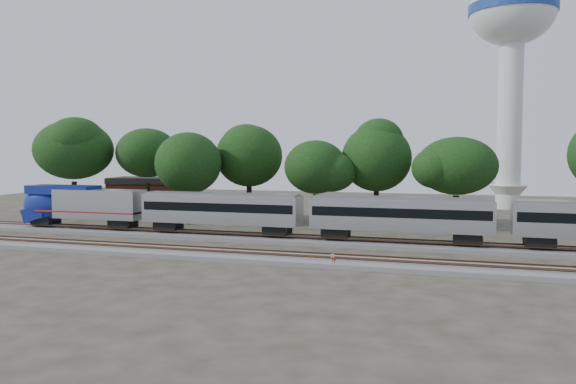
{
  "coord_description": "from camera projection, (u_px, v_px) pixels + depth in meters",
  "views": [
    {
      "loc": [
        15.73,
        -49.19,
        9.17
      ],
      "look_at": [
        -0.78,
        5.0,
        5.21
      ],
      "focal_mm": 35.0,
      "sensor_mm": 36.0,
      "label": 1
    }
  ],
  "objects": [
    {
      "name": "switch_stand_red",
      "position": [
        335.0,
        261.0,
        44.52
      ],
      "size": [
        0.29,
        0.05,
        0.91
      ],
      "rotation": [
        0.0,
        0.0,
        0.01
      ],
      "color": "#512D19",
      "rests_on": "ground"
    },
    {
      "name": "tree_3",
      "position": [
        249.0,
        156.0,
        76.78
      ],
      "size": [
        8.9,
        8.9,
        12.54
      ],
      "color": "black",
      "rests_on": "ground"
    },
    {
      "name": "tree_0",
      "position": [
        73.0,
        150.0,
        78.12
      ],
      "size": [
        9.75,
        9.75,
        13.74
      ],
      "color": "black",
      "rests_on": "ground"
    },
    {
      "name": "tree_6",
      "position": [
        457.0,
        166.0,
        66.15
      ],
      "size": [
        7.76,
        7.76,
        10.94
      ],
      "color": "black",
      "rests_on": "ground"
    },
    {
      "name": "ground",
      "position": [
        280.0,
        252.0,
        52.15
      ],
      "size": [
        160.0,
        160.0,
        0.0
      ],
      "primitive_type": "plane",
      "color": "#383328",
      "rests_on": "ground"
    },
    {
      "name": "tree_1",
      "position": [
        147.0,
        153.0,
        78.21
      ],
      "size": [
        9.32,
        9.32,
        13.14
      ],
      "color": "black",
      "rests_on": "ground"
    },
    {
      "name": "switch_lever",
      "position": [
        337.0,
        265.0,
        45.15
      ],
      "size": [
        0.53,
        0.35,
        0.3
      ],
      "primitive_type": "cube",
      "rotation": [
        0.0,
        0.0,
        -0.1
      ],
      "color": "#512D19",
      "rests_on": "ground"
    },
    {
      "name": "brick_building",
      "position": [
        147.0,
        193.0,
        91.2
      ],
      "size": [
        12.04,
        9.5,
        5.21
      ],
      "rotation": [
        0.0,
        0.0,
        0.18
      ],
      "color": "maroon",
      "rests_on": "ground"
    },
    {
      "name": "tree_2",
      "position": [
        188.0,
        163.0,
        71.93
      ],
      "size": [
        7.99,
        7.99,
        11.26
      ],
      "color": "black",
      "rests_on": "ground"
    },
    {
      "name": "track_far",
      "position": [
        298.0,
        240.0,
        57.86
      ],
      "size": [
        160.0,
        5.0,
        0.73
      ],
      "color": "slate",
      "rests_on": "ground"
    },
    {
      "name": "tree_5",
      "position": [
        377.0,
        158.0,
        71.77
      ],
      "size": [
        8.63,
        8.63,
        12.16
      ],
      "color": "black",
      "rests_on": "ground"
    },
    {
      "name": "track_near",
      "position": [
        266.0,
        257.0,
        48.32
      ],
      "size": [
        160.0,
        5.0,
        0.73
      ],
      "color": "slate",
      "rests_on": "ground"
    },
    {
      "name": "water_tower",
      "position": [
        512.0,
        35.0,
        90.26
      ],
      "size": [
        13.72,
        13.72,
        37.97
      ],
      "color": "silver",
      "rests_on": "ground"
    },
    {
      "name": "tree_4",
      "position": [
        316.0,
        167.0,
        70.39
      ],
      "size": [
        7.51,
        7.51,
        10.59
      ],
      "color": "black",
      "rests_on": "ground"
    },
    {
      "name": "switch_stand_white",
      "position": [
        332.0,
        258.0,
        45.2
      ],
      "size": [
        0.33,
        0.13,
        1.06
      ],
      "rotation": [
        0.0,
        0.0,
        0.3
      ],
      "color": "#512D19",
      "rests_on": "ground"
    },
    {
      "name": "train",
      "position": [
        401.0,
        214.0,
        54.61
      ],
      "size": [
        91.14,
        3.14,
        4.63
      ],
      "color": "#B3B5BA",
      "rests_on": "ground"
    }
  ]
}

